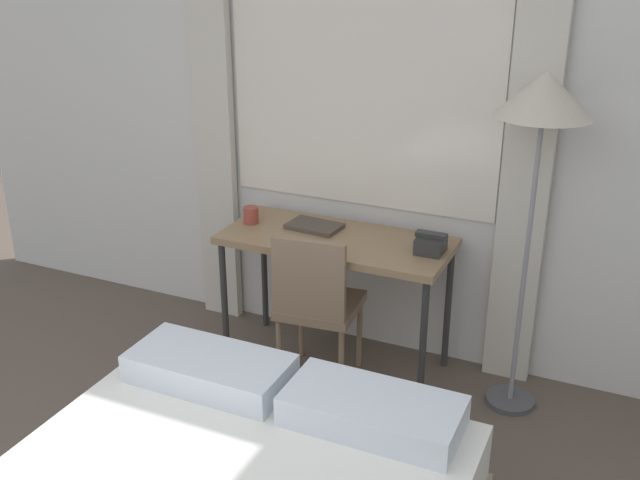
{
  "coord_description": "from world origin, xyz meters",
  "views": [
    {
      "loc": [
        1.27,
        -0.75,
        2.24
      ],
      "look_at": [
        -0.06,
        2.19,
        0.91
      ],
      "focal_mm": 42.0,
      "sensor_mm": 36.0,
      "label": 1
    }
  ],
  "objects_px": {
    "book": "(314,226)",
    "mug": "(251,215)",
    "desk": "(336,249)",
    "telephone": "(431,244)",
    "standing_lamp": "(543,114)",
    "desk_chair": "(316,300)"
  },
  "relations": [
    {
      "from": "book",
      "to": "mug",
      "type": "xyz_separation_m",
      "value": [
        -0.35,
        -0.07,
        0.03
      ]
    },
    {
      "from": "desk_chair",
      "to": "book",
      "type": "distance_m",
      "value": 0.43
    },
    {
      "from": "desk",
      "to": "mug",
      "type": "relative_size",
      "value": 13.18
    },
    {
      "from": "desk",
      "to": "book",
      "type": "bearing_deg",
      "value": 155.81
    },
    {
      "from": "book",
      "to": "mug",
      "type": "height_order",
      "value": "mug"
    },
    {
      "from": "mug",
      "to": "book",
      "type": "bearing_deg",
      "value": 11.43
    },
    {
      "from": "book",
      "to": "mug",
      "type": "relative_size",
      "value": 3.24
    },
    {
      "from": "desk",
      "to": "desk_chair",
      "type": "distance_m",
      "value": 0.3
    },
    {
      "from": "book",
      "to": "mug",
      "type": "distance_m",
      "value": 0.36
    },
    {
      "from": "telephone",
      "to": "mug",
      "type": "distance_m",
      "value": 1.02
    },
    {
      "from": "desk",
      "to": "standing_lamp",
      "type": "relative_size",
      "value": 0.71
    },
    {
      "from": "desk_chair",
      "to": "standing_lamp",
      "type": "bearing_deg",
      "value": 7.81
    },
    {
      "from": "standing_lamp",
      "to": "mug",
      "type": "distance_m",
      "value": 1.64
    },
    {
      "from": "standing_lamp",
      "to": "mug",
      "type": "bearing_deg",
      "value": -179.32
    },
    {
      "from": "standing_lamp",
      "to": "telephone",
      "type": "relative_size",
      "value": 11.0
    },
    {
      "from": "desk",
      "to": "desk_chair",
      "type": "xyz_separation_m",
      "value": [
        -0.02,
        -0.22,
        -0.2
      ]
    },
    {
      "from": "telephone",
      "to": "desk_chair",
      "type": "bearing_deg",
      "value": -155.93
    },
    {
      "from": "desk_chair",
      "to": "book",
      "type": "bearing_deg",
      "value": 110.56
    },
    {
      "from": "desk",
      "to": "telephone",
      "type": "bearing_deg",
      "value": 1.62
    },
    {
      "from": "desk_chair",
      "to": "book",
      "type": "height_order",
      "value": "desk_chair"
    },
    {
      "from": "standing_lamp",
      "to": "book",
      "type": "height_order",
      "value": "standing_lamp"
    },
    {
      "from": "standing_lamp",
      "to": "desk",
      "type": "bearing_deg",
      "value": -178.91
    }
  ]
}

